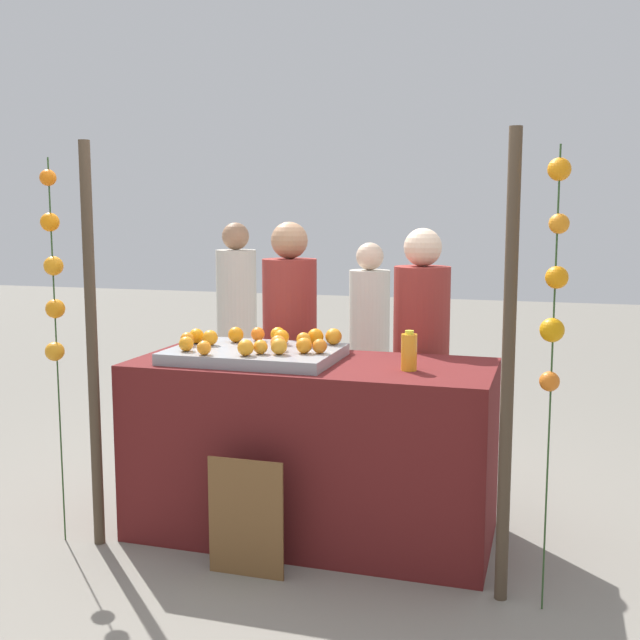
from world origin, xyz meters
TOP-DOWN VIEW (x-y plane):
  - ground_plane at (0.00, 0.00)m, footprint 24.00×24.00m
  - stall_counter at (0.00, 0.00)m, footprint 1.88×0.80m
  - orange_tray at (-0.30, -0.03)m, footprint 0.87×0.62m
  - orange_0 at (0.07, -0.07)m, footprint 0.07×0.07m
  - orange_1 at (-0.16, -0.06)m, footprint 0.08×0.08m
  - orange_2 at (-0.61, -0.21)m, footprint 0.08×0.08m
  - orange_3 at (0.06, 0.20)m, footprint 0.09×0.09m
  - orange_4 at (-0.48, -0.29)m, footprint 0.07×0.07m
  - orange_5 at (-0.21, -0.18)m, footprint 0.07×0.07m
  - orange_6 at (-0.21, 0.12)m, footprint 0.08×0.08m
  - orange_7 at (-0.68, -0.07)m, footprint 0.08×0.08m
  - orange_8 at (-0.01, -0.10)m, footprint 0.08×0.08m
  - orange_9 at (-0.26, 0.20)m, footprint 0.08×0.08m
  - orange_10 at (-0.27, -0.25)m, footprint 0.08×0.08m
  - orange_11 at (-0.07, 0.09)m, footprint 0.08×0.08m
  - orange_12 at (-0.67, 0.02)m, footprint 0.08×0.08m
  - orange_13 at (-0.12, -0.17)m, footprint 0.08×0.08m
  - orange_14 at (-0.48, 0.12)m, footprint 0.09×0.09m
  - orange_15 at (-0.03, 0.17)m, footprint 0.09×0.09m
  - orange_16 at (-0.57, -0.01)m, footprint 0.08×0.08m
  - orange_17 at (-0.38, 0.20)m, footprint 0.08×0.08m
  - juice_bottle at (0.53, -0.08)m, footprint 0.08×0.08m
  - chalkboard_sign at (-0.15, -0.56)m, footprint 0.37×0.03m
  - vendor_left at (-0.34, 0.64)m, footprint 0.33×0.33m
  - vendor_right at (0.47, 0.63)m, footprint 0.32×0.32m
  - crowd_person_0 at (-0.10, 1.73)m, footprint 0.30×0.30m
  - crowd_person_1 at (-1.29, 2.04)m, footprint 0.33×0.33m
  - canopy_post_left at (-1.02, -0.44)m, footprint 0.06×0.06m
  - canopy_post_right at (1.02, -0.44)m, footprint 0.06×0.06m
  - garland_strand_left at (-1.22, -0.46)m, footprint 0.11×0.11m
  - garland_strand_right at (1.20, -0.49)m, footprint 0.11×0.12m

SIDE VIEW (x-z plane):
  - ground_plane at x=0.00m, z-range 0.00..0.00m
  - chalkboard_sign at x=-0.15m, z-range -0.01..0.57m
  - stall_counter at x=0.00m, z-range 0.00..0.94m
  - crowd_person_0 at x=-0.10m, z-range -0.05..1.44m
  - vendor_right at x=0.47m, z-range -0.06..1.57m
  - crowd_person_1 at x=-1.29m, z-range -0.06..1.58m
  - vendor_left at x=-0.34m, z-range -0.06..1.60m
  - orange_tray at x=-0.30m, z-range 0.94..1.00m
  - canopy_post_left at x=-1.02m, z-range 0.00..2.06m
  - canopy_post_right at x=1.02m, z-range 0.00..2.06m
  - juice_bottle at x=0.53m, z-range 0.93..1.13m
  - orange_4 at x=-0.48m, z-range 1.00..1.07m
  - orange_5 at x=-0.21m, z-range 1.00..1.07m
  - orange_0 at x=0.07m, z-range 1.00..1.07m
  - orange_7 at x=-0.68m, z-range 1.00..1.07m
  - orange_2 at x=-0.61m, z-range 1.00..1.07m
  - orange_17 at x=-0.38m, z-range 1.00..1.07m
  - orange_11 at x=-0.07m, z-range 1.00..1.07m
  - orange_1 at x=-0.16m, z-range 1.00..1.08m
  - orange_8 at x=-0.01m, z-range 1.00..1.08m
  - orange_10 at x=-0.27m, z-range 1.00..1.08m
  - orange_12 at x=-0.67m, z-range 1.00..1.08m
  - orange_16 at x=-0.57m, z-range 1.00..1.08m
  - orange_6 at x=-0.21m, z-range 1.00..1.08m
  - orange_9 at x=-0.26m, z-range 1.00..1.08m
  - orange_13 at x=-0.12m, z-range 1.00..1.08m
  - orange_14 at x=-0.48m, z-range 1.00..1.08m
  - orange_15 at x=-0.03m, z-range 1.00..1.08m
  - orange_3 at x=0.06m, z-range 1.00..1.08m
  - garland_strand_left at x=-1.22m, z-range 0.40..2.37m
  - garland_strand_right at x=1.20m, z-range 0.44..2.42m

